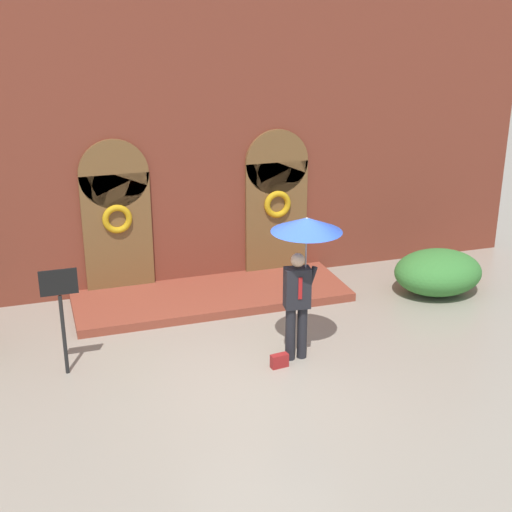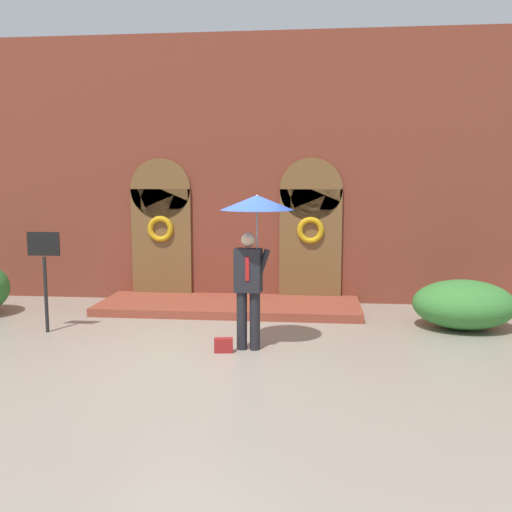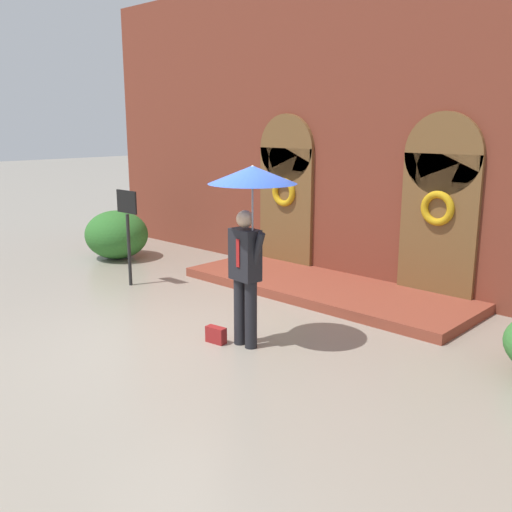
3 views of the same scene
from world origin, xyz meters
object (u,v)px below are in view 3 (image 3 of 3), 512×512
object	(u,v)px
handbag	(216,335)
sign_post	(128,222)
shrub_left	(117,235)
person_with_umbrella	(251,202)

from	to	relation	value
handbag	sign_post	xyz separation A→B (m)	(-3.19, 0.85, 1.05)
handbag	shrub_left	world-z (taller)	shrub_left
handbag	sign_post	bearing A→B (deg)	157.41
handbag	shrub_left	distance (m)	5.56
sign_post	shrub_left	size ratio (longest dim) A/B	1.24
person_with_umbrella	shrub_left	size ratio (longest dim) A/B	1.70
sign_post	person_with_umbrella	bearing A→B (deg)	-10.10
person_with_umbrella	shrub_left	distance (m)	6.07
handbag	sign_post	distance (m)	3.46
person_with_umbrella	handbag	bearing A→B (deg)	-156.14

